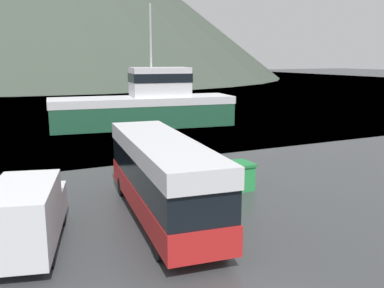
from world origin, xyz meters
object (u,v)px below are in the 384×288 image
Objects in this scene: tour_bus at (162,175)px; storage_bin at (237,176)px; delivery_van at (27,214)px; fishing_boat at (146,104)px.

storage_bin is at bearing 29.57° from tour_bus.
delivery_van is at bearing -164.69° from storage_bin.
fishing_boat reaches higher than delivery_van.
delivery_van is 0.34× the size of fishing_boat.
delivery_van is at bearing -165.30° from tour_bus.
tour_bus is 5.52m from storage_bin.
storage_bin is at bearing 30.27° from delivery_van.
tour_bus is 1.72× the size of delivery_van.
fishing_boat is (13.14, 24.34, 0.88)m from delivery_van.
storage_bin is (4.97, 2.09, -1.19)m from tour_bus.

